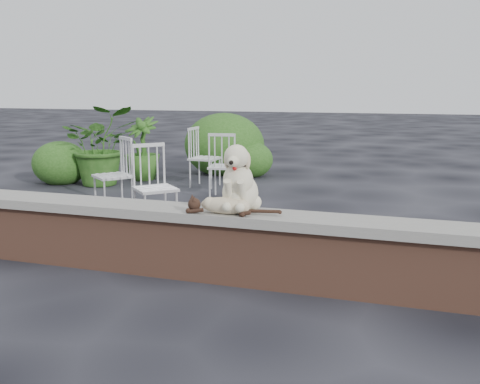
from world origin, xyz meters
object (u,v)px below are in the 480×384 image
(chair_a, at_px, (155,187))
(potted_plant_b, at_px, (142,148))
(dog, at_px, (240,177))
(cat, at_px, (225,204))
(chair_c, at_px, (225,165))
(chair_b, at_px, (113,175))
(potted_plant_a, at_px, (101,145))
(chair_e, at_px, (205,157))

(chair_a, distance_m, potted_plant_b, 3.31)
(dog, distance_m, cat, 0.26)
(chair_c, relative_size, potted_plant_b, 0.88)
(cat, height_order, potted_plant_b, potted_plant_b)
(chair_b, bearing_deg, potted_plant_a, 164.61)
(cat, xyz_separation_m, potted_plant_b, (-2.98, 4.23, -0.12))
(cat, bearing_deg, dog, 59.22)
(chair_c, distance_m, chair_e, 0.96)
(dog, height_order, potted_plant_a, potted_plant_a)
(cat, height_order, potted_plant_a, potted_plant_a)
(chair_b, xyz_separation_m, potted_plant_b, (-0.77, 2.24, 0.07))
(cat, xyz_separation_m, chair_b, (-2.20, 1.99, -0.19))
(dog, height_order, potted_plant_b, dog)
(potted_plant_a, bearing_deg, dog, -44.96)
(chair_b, xyz_separation_m, chair_c, (1.09, 1.19, 0.00))
(cat, relative_size, chair_a, 0.94)
(cat, distance_m, chair_c, 3.38)
(cat, xyz_separation_m, potted_plant_a, (-3.36, 3.59, -0.01))
(dog, relative_size, chair_b, 0.59)
(chair_b, bearing_deg, dog, -0.33)
(chair_c, relative_size, potted_plant_a, 0.73)
(chair_a, relative_size, chair_e, 1.00)
(chair_e, bearing_deg, dog, -153.08)
(cat, bearing_deg, chair_b, 135.14)
(potted_plant_b, bearing_deg, dog, -53.16)
(potted_plant_b, bearing_deg, potted_plant_a, -120.58)
(dog, height_order, chair_a, dog)
(potted_plant_a, relative_size, potted_plant_b, 1.20)
(dog, bearing_deg, chair_b, 138.36)
(chair_a, xyz_separation_m, potted_plant_b, (-1.68, 2.85, 0.07))
(dog, xyz_separation_m, cat, (-0.08, -0.15, -0.20))
(chair_c, relative_size, chair_e, 1.00)
(chair_b, bearing_deg, chair_c, 86.20)
(chair_b, bearing_deg, potted_plant_b, 147.69)
(dog, relative_size, potted_plant_a, 0.43)
(chair_e, bearing_deg, potted_plant_a, 103.61)
(dog, xyz_separation_m, chair_e, (-1.79, 3.79, -0.39))
(chair_b, relative_size, chair_a, 1.00)
(dog, bearing_deg, chair_e, 112.58)
(chair_c, xyz_separation_m, chair_a, (-0.19, -1.81, 0.00))
(cat, height_order, chair_a, chair_a)
(chair_e, relative_size, potted_plant_a, 0.73)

